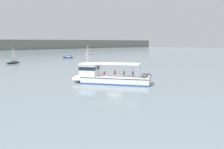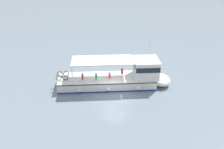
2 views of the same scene
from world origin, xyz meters
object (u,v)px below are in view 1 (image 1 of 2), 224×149
at_px(ferry_main, 106,77).
at_px(sailboat_far_right, 88,53).
at_px(motorboat_far_left, 68,57).
at_px(sailboat_near_starboard, 13,62).

height_order(ferry_main, sailboat_far_right, sailboat_far_right).
bearing_deg(sailboat_far_right, ferry_main, -123.60).
distance_m(ferry_main, motorboat_far_left, 54.89).
xyz_separation_m(sailboat_near_starboard, sailboat_far_right, (44.26, 22.72, 0.00)).
distance_m(sailboat_far_right, motorboat_far_left, 25.33).
bearing_deg(motorboat_far_left, sailboat_near_starboard, -161.63).
bearing_deg(ferry_main, sailboat_far_right, 56.40).
relative_size(ferry_main, sailboat_far_right, 2.26).
height_order(sailboat_far_right, motorboat_far_left, sailboat_far_right).
xyz_separation_m(ferry_main, sailboat_near_starboard, (-1.15, 42.15, -0.47)).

